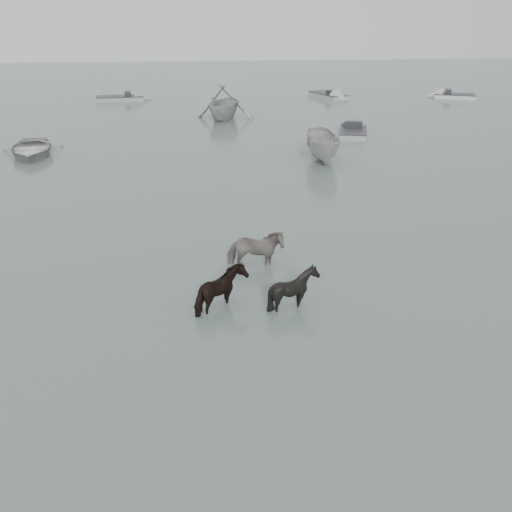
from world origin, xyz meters
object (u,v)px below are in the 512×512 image
pony_dark (222,285)px  pony_black (294,284)px  pony_pinto (255,244)px  rowboat_lead (30,147)px

pony_dark → pony_black: pony_dark is taller
pony_black → pony_dark: bearing=109.5°
pony_dark → pony_black: (1.94, -0.08, -0.01)m
pony_dark → pony_pinto: bearing=-3.7°
pony_black → rowboat_lead: size_ratio=0.30×
pony_dark → pony_black: 1.94m
pony_black → pony_pinto: bearing=38.2°
pony_black → rowboat_lead: 21.47m
pony_pinto → rowboat_lead: pony_pinto is taller
pony_dark → pony_black: size_ratio=1.01×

